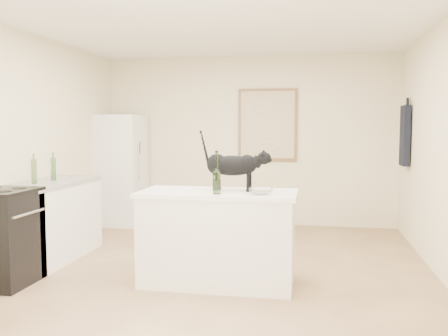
% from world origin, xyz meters
% --- Properties ---
extents(floor, '(5.50, 5.50, 0.00)m').
position_xyz_m(floor, '(0.00, 0.00, 0.00)').
color(floor, tan).
rests_on(floor, ground).
extents(ceiling, '(5.50, 5.50, 0.00)m').
position_xyz_m(ceiling, '(0.00, 0.00, 2.60)').
color(ceiling, white).
rests_on(ceiling, ground).
extents(wall_back, '(4.50, 0.00, 4.50)m').
position_xyz_m(wall_back, '(0.00, 2.75, 1.30)').
color(wall_back, beige).
rests_on(wall_back, ground).
extents(wall_front, '(4.50, 0.00, 4.50)m').
position_xyz_m(wall_front, '(0.00, -2.75, 1.30)').
color(wall_front, beige).
rests_on(wall_front, ground).
extents(wall_left, '(0.00, 5.50, 5.50)m').
position_xyz_m(wall_left, '(-2.25, 0.00, 1.30)').
color(wall_left, beige).
rests_on(wall_left, ground).
extents(island_base, '(1.44, 0.67, 0.86)m').
position_xyz_m(island_base, '(0.10, -0.20, 0.43)').
color(island_base, white).
rests_on(island_base, floor).
extents(island_top, '(1.50, 0.70, 0.04)m').
position_xyz_m(island_top, '(0.10, -0.20, 0.88)').
color(island_top, white).
rests_on(island_top, island_base).
extents(left_cabinets, '(0.60, 1.40, 0.86)m').
position_xyz_m(left_cabinets, '(-1.95, 0.30, 0.43)').
color(left_cabinets, white).
rests_on(left_cabinets, floor).
extents(left_countertop, '(0.62, 1.44, 0.04)m').
position_xyz_m(left_countertop, '(-1.95, 0.30, 0.88)').
color(left_countertop, gray).
rests_on(left_countertop, left_cabinets).
extents(stove, '(0.60, 0.60, 0.90)m').
position_xyz_m(stove, '(-1.95, -0.60, 0.45)').
color(stove, black).
rests_on(stove, floor).
extents(fridge, '(0.68, 0.68, 1.70)m').
position_xyz_m(fridge, '(-1.95, 2.35, 0.85)').
color(fridge, white).
rests_on(fridge, floor).
extents(artwork_frame, '(0.90, 0.03, 1.10)m').
position_xyz_m(artwork_frame, '(0.30, 2.72, 1.55)').
color(artwork_frame, brown).
rests_on(artwork_frame, wall_back).
extents(artwork_canvas, '(0.82, 0.00, 1.02)m').
position_xyz_m(artwork_canvas, '(0.30, 2.70, 1.55)').
color(artwork_canvas, beige).
rests_on(artwork_canvas, wall_back).
extents(hanging_garment, '(0.08, 0.34, 0.80)m').
position_xyz_m(hanging_garment, '(2.19, 2.05, 1.40)').
color(hanging_garment, black).
rests_on(hanging_garment, wall_right).
extents(black_cat, '(0.63, 0.22, 0.43)m').
position_xyz_m(black_cat, '(0.22, -0.11, 1.12)').
color(black_cat, black).
rests_on(black_cat, island_top).
extents(wine_bottle, '(0.09, 0.09, 0.35)m').
position_xyz_m(wine_bottle, '(0.12, -0.38, 1.07)').
color(wine_bottle, '#2F5321').
rests_on(wine_bottle, island_top).
extents(glass_bowl, '(0.24, 0.24, 0.06)m').
position_xyz_m(glass_bowl, '(0.53, -0.35, 0.93)').
color(glass_bowl, white).
rests_on(glass_bowl, island_top).
extents(fridge_paper, '(0.04, 0.14, 0.19)m').
position_xyz_m(fridge_paper, '(-1.60, 2.33, 1.20)').
color(fridge_paper, beige).
rests_on(fridge_paper, fridge).
extents(counter_bottle_cluster, '(0.12, 0.35, 0.27)m').
position_xyz_m(counter_bottle_cluster, '(-1.97, 0.23, 1.03)').
color(counter_bottle_cluster, '#284F1B').
rests_on(counter_bottle_cluster, left_countertop).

